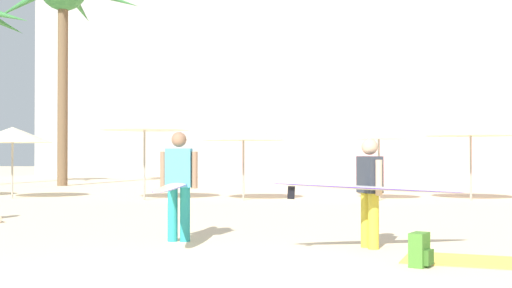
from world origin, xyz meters
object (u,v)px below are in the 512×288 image
object	(u,v)px
cafe_umbrella_5	(379,133)
backpack	(420,250)
cafe_umbrella_2	(471,128)
palm_tree_center	(63,2)
cafe_umbrella_6	(243,132)
cafe_umbrella_7	(145,123)
beach_towel	(475,261)
person_far_left	(178,183)
cafe_umbrella_0	(13,135)
person_mid_left	(370,188)

from	to	relation	value
cafe_umbrella_5	backpack	bearing A→B (deg)	-93.20
cafe_umbrella_2	backpack	bearing A→B (deg)	-106.15
palm_tree_center	backpack	distance (m)	23.73
palm_tree_center	cafe_umbrella_6	size ratio (longest dim) A/B	3.90
cafe_umbrella_2	backpack	size ratio (longest dim) A/B	6.34
cafe_umbrella_7	cafe_umbrella_5	bearing A→B (deg)	2.80
beach_towel	backpack	xyz separation A→B (m)	(-0.77, -0.46, 0.19)
cafe_umbrella_5	cafe_umbrella_6	xyz separation A→B (m)	(-3.98, -0.19, 0.04)
palm_tree_center	person_far_left	distance (m)	20.32
cafe_umbrella_7	cafe_umbrella_6	bearing A→B (deg)	2.92
cafe_umbrella_5	beach_towel	size ratio (longest dim) A/B	1.23
cafe_umbrella_2	beach_towel	distance (m)	11.60
cafe_umbrella_2	backpack	xyz separation A→B (m)	(-3.35, -11.56, -1.94)
cafe_umbrella_2	cafe_umbrella_0	bearing A→B (deg)	-178.49
cafe_umbrella_2	person_mid_left	bearing A→B (deg)	-110.65
palm_tree_center	cafe_umbrella_0	world-z (taller)	palm_tree_center
palm_tree_center	cafe_umbrella_7	distance (m)	11.39
beach_towel	palm_tree_center	bearing A→B (deg)	124.57
beach_towel	person_far_left	size ratio (longest dim) A/B	0.63
palm_tree_center	cafe_umbrella_0	distance (m)	9.90
palm_tree_center	cafe_umbrella_5	bearing A→B (deg)	-31.61
cafe_umbrella_7	cafe_umbrella_2	bearing A→B (deg)	4.12
cafe_umbrella_6	cafe_umbrella_7	size ratio (longest dim) A/B	0.93
beach_towel	person_mid_left	bearing A→B (deg)	142.81
cafe_umbrella_2	beach_towel	size ratio (longest dim) A/B	1.50
cafe_umbrella_2	cafe_umbrella_6	world-z (taller)	cafe_umbrella_2
cafe_umbrella_5	beach_towel	world-z (taller)	cafe_umbrella_5
cafe_umbrella_5	cafe_umbrella_7	xyz separation A→B (m)	(-6.92, -0.34, 0.29)
cafe_umbrella_5	cafe_umbrella_2	bearing A→B (deg)	7.46
cafe_umbrella_0	beach_towel	size ratio (longest dim) A/B	1.35
person_mid_left	person_far_left	xyz separation A→B (m)	(-2.95, 0.51, 0.04)
palm_tree_center	cafe_umbrella_2	xyz separation A→B (m)	(15.34, -7.41, -5.78)
palm_tree_center	cafe_umbrella_2	world-z (taller)	palm_tree_center
cafe_umbrella_0	beach_towel	distance (m)	15.71
cafe_umbrella_0	cafe_umbrella_5	bearing A→B (deg)	0.05
palm_tree_center	person_far_left	xyz separation A→B (m)	(8.56, -17.06, -6.99)
cafe_umbrella_0	cafe_umbrella_2	size ratio (longest dim) A/B	0.91
palm_tree_center	beach_towel	bearing A→B (deg)	-55.43
backpack	person_far_left	bearing A→B (deg)	179.10
cafe_umbrella_5	beach_towel	bearing A→B (deg)	-89.26
cafe_umbrella_2	cafe_umbrella_5	xyz separation A→B (m)	(-2.72, -0.36, -0.14)
cafe_umbrella_6	beach_towel	distance (m)	11.51
person_far_left	palm_tree_center	bearing A→B (deg)	-153.13
cafe_umbrella_0	backpack	xyz separation A→B (m)	(10.53, -11.20, -1.76)
cafe_umbrella_0	cafe_umbrella_2	distance (m)	13.88
cafe_umbrella_6	person_mid_left	world-z (taller)	cafe_umbrella_6
person_mid_left	cafe_umbrella_6	bearing A→B (deg)	79.94
palm_tree_center	cafe_umbrella_7	size ratio (longest dim) A/B	3.62
cafe_umbrella_6	person_mid_left	size ratio (longest dim) A/B	0.83
beach_towel	person_mid_left	size ratio (longest dim) A/B	0.60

